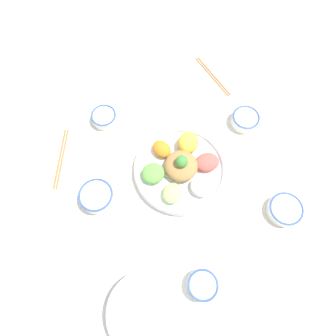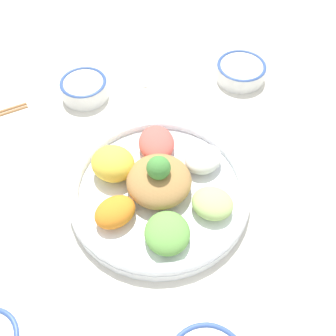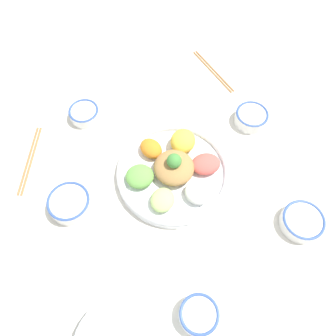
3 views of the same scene
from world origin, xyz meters
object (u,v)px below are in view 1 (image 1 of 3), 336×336
(sauce_bowl_red, at_px, (202,285))
(side_serving_bowl, at_px, (147,312))
(chopsticks_pair_near, at_px, (61,158))
(rice_bowl_blue, at_px, (245,119))
(sauce_bowl_far, at_px, (97,196))
(chopsticks_pair_far, at_px, (213,76))
(sauce_bowl_dark, at_px, (104,117))
(rice_bowl_plain, at_px, (285,209))
(serving_spoon_main, at_px, (259,153))
(salad_platter, at_px, (180,168))

(sauce_bowl_red, distance_m, side_serving_bowl, 0.18)
(chopsticks_pair_near, bearing_deg, rice_bowl_blue, -74.94)
(sauce_bowl_far, relative_size, chopsticks_pair_far, 0.56)
(sauce_bowl_dark, distance_m, side_serving_bowl, 0.67)
(rice_bowl_plain, relative_size, serving_spoon_main, 0.91)
(chopsticks_pair_near, bearing_deg, rice_bowl_plain, -101.37)
(sauce_bowl_red, bearing_deg, chopsticks_pair_near, 168.55)
(sauce_bowl_dark, height_order, sauce_bowl_far, sauce_bowl_far)
(sauce_bowl_dark, bearing_deg, sauce_bowl_far, -60.59)
(salad_platter, height_order, chopsticks_pair_far, salad_platter)
(sauce_bowl_far, bearing_deg, serving_spoon_main, 45.77)
(sauce_bowl_dark, relative_size, chopsticks_pair_near, 0.44)
(sauce_bowl_dark, distance_m, rice_bowl_plain, 0.71)
(sauce_bowl_red, height_order, rice_bowl_blue, sauce_bowl_red)
(salad_platter, xyz_separation_m, serving_spoon_main, (0.21, 0.20, -0.02))
(sauce_bowl_red, distance_m, sauce_bowl_far, 0.43)
(rice_bowl_plain, relative_size, sauce_bowl_far, 0.97)
(salad_platter, bearing_deg, chopsticks_pair_near, -157.20)
(sauce_bowl_red, distance_m, rice_bowl_plain, 0.36)
(rice_bowl_blue, xyz_separation_m, chopsticks_pair_near, (-0.51, -0.45, -0.02))
(sauce_bowl_red, bearing_deg, salad_platter, 128.45)
(sauce_bowl_dark, relative_size, side_serving_bowl, 0.42)
(salad_platter, relative_size, sauce_bowl_red, 3.52)
(rice_bowl_blue, xyz_separation_m, serving_spoon_main, (0.10, -0.09, -0.02))
(rice_bowl_plain, bearing_deg, chopsticks_pair_far, 139.24)
(rice_bowl_plain, height_order, serving_spoon_main, rice_bowl_plain)
(salad_platter, distance_m, sauce_bowl_far, 0.29)
(rice_bowl_blue, bearing_deg, sauce_bowl_dark, -151.96)
(rice_bowl_plain, distance_m, side_serving_bowl, 0.53)
(sauce_bowl_red, bearing_deg, chopsticks_pair_far, 113.48)
(chopsticks_pair_far, bearing_deg, sauce_bowl_dark, -96.98)
(rice_bowl_plain, distance_m, chopsticks_pair_far, 0.59)
(sauce_bowl_dark, bearing_deg, rice_bowl_plain, -0.15)
(salad_platter, distance_m, rice_bowl_plain, 0.37)
(salad_platter, height_order, sauce_bowl_red, salad_platter)
(salad_platter, bearing_deg, sauce_bowl_dark, 172.75)
(sauce_bowl_red, relative_size, serving_spoon_main, 0.76)
(rice_bowl_plain, bearing_deg, salad_platter, -173.42)
(salad_platter, relative_size, side_serving_bowl, 1.44)
(chopsticks_pair_far, bearing_deg, sauce_bowl_far, -72.31)
(sauce_bowl_red, bearing_deg, serving_spoon_main, 92.04)
(rice_bowl_plain, distance_m, serving_spoon_main, 0.22)
(sauce_bowl_red, bearing_deg, sauce_bowl_dark, 149.77)
(sauce_bowl_red, distance_m, sauce_bowl_dark, 0.67)
(rice_bowl_plain, xyz_separation_m, chopsticks_pair_far, (-0.44, 0.38, -0.02))
(sauce_bowl_far, distance_m, chopsticks_pair_near, 0.21)
(sauce_bowl_far, bearing_deg, chopsticks_pair_near, 164.42)
(side_serving_bowl, bearing_deg, sauce_bowl_red, 52.49)
(chopsticks_pair_far, bearing_deg, chopsticks_pair_near, -90.15)
(sauce_bowl_red, bearing_deg, sauce_bowl_far, 170.51)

